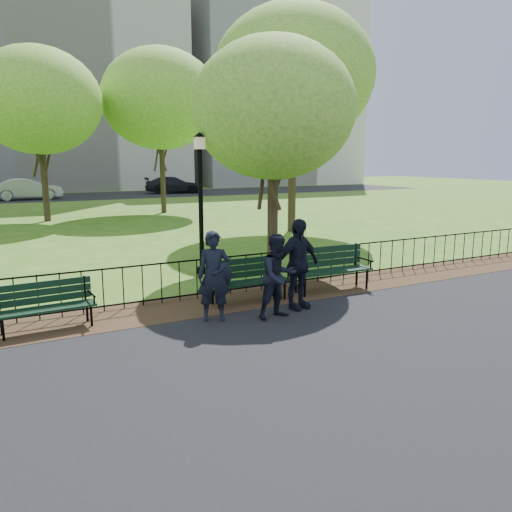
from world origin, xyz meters
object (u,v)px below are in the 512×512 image
person_right (297,264)px  sedan_silver (27,189)px  lamppost (201,198)px  tree_far_e (160,99)px  sedan_dark (173,185)px  park_bench_right_a (330,264)px  person_mid (279,276)px  person_left (214,276)px  tree_near_e (273,109)px  tree_mid_e (294,76)px  park_bench_left_a (45,301)px  park_bench_main (236,275)px  tree_far_c (38,101)px

person_right → sedan_silver: bearing=84.8°
lamppost → tree_far_e: tree_far_e is taller
sedan_dark → tree_far_e: bearing=172.9°
park_bench_right_a → person_mid: size_ratio=1.21×
person_left → sedan_silver: (-1.26, 32.81, -0.05)m
park_bench_right_a → tree_far_e: (1.79, 18.47, 5.62)m
tree_near_e → tree_mid_e: (4.16, 5.70, 1.95)m
park_bench_right_a → lamppost: bearing=125.5°
tree_near_e → sedan_dark: 31.90m
park_bench_left_a → person_left: person_left is taller
park_bench_left_a → person_right: 4.81m
tree_mid_e → sedan_dark: 25.94m
tree_near_e → park_bench_right_a: bearing=-93.2°
tree_near_e → person_left: size_ratio=3.67×
park_bench_main → park_bench_right_a: park_bench_right_a is taller
tree_mid_e → tree_far_c: 12.39m
lamppost → person_mid: bearing=-91.7°
person_right → sedan_dark: person_right is taller
person_right → sedan_silver: 33.03m
sedan_silver → person_right: bearing=-176.9°
park_bench_right_a → tree_far_c: tree_far_c is taller
sedan_dark → lamppost: bearing=176.2°
tree_far_c → tree_far_e: tree_far_e is taller
park_bench_left_a → person_mid: size_ratio=1.04×
park_bench_left_a → sedan_silver: sedan_silver is taller
park_bench_left_a → sedan_dark: size_ratio=0.34×
tree_far_e → sedan_silver: bearing=115.0°
park_bench_main → person_mid: bearing=-74.4°
park_bench_right_a → person_left: size_ratio=1.16×
park_bench_left_a → person_left: bearing=-21.1°
park_bench_main → person_right: bearing=-41.0°
tree_far_e → person_mid: (-3.90, -19.72, -5.43)m
sedan_dark → tree_mid_e: bearing=-173.9°
person_left → sedan_silver: size_ratio=0.35×
tree_far_e → person_left: tree_far_e is taller
lamppost → sedan_dark: (9.49, 30.78, -1.28)m
park_bench_right_a → person_right: person_right is taller
tree_far_c → sedan_silver: tree_far_c is taller
tree_far_c → park_bench_right_a: bearing=-75.4°
tree_near_e → person_left: 6.20m
park_bench_left_a → lamppost: bearing=31.8°
person_mid → sedan_silver: bearing=87.7°
lamppost → tree_near_e: tree_near_e is taller
person_right → sedan_dark: bearing=65.0°
park_bench_right_a → person_left: (-3.26, -0.82, 0.23)m
tree_far_c → person_left: (1.25, -18.16, -4.86)m
person_right → sedan_dark: size_ratio=0.37×
lamppost → tree_mid_e: tree_mid_e is taller
lamppost → tree_mid_e: size_ratio=0.41×
park_bench_right_a → lamppost: (-1.98, 3.04, 1.38)m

